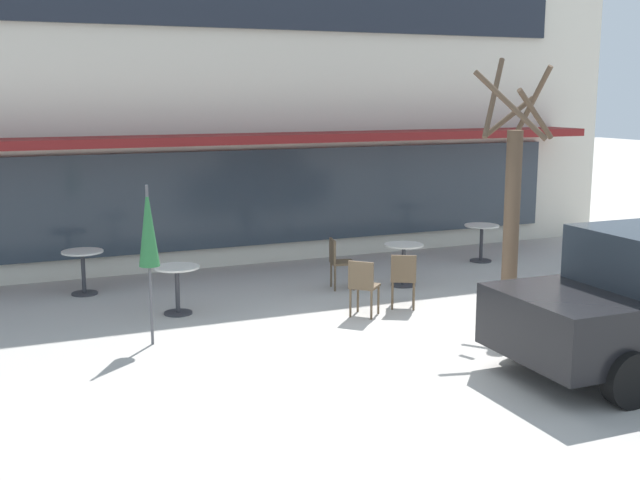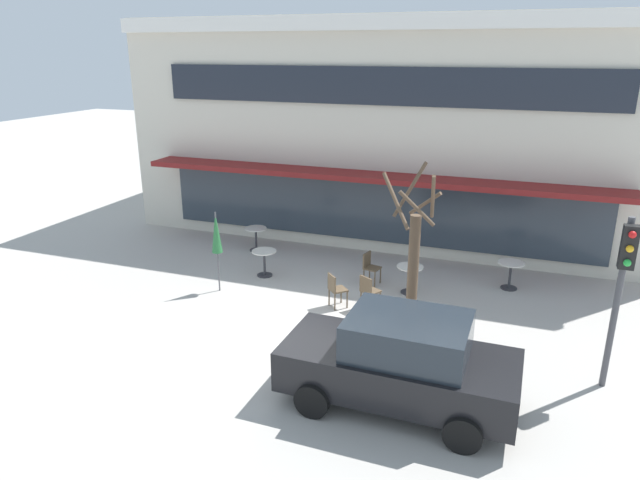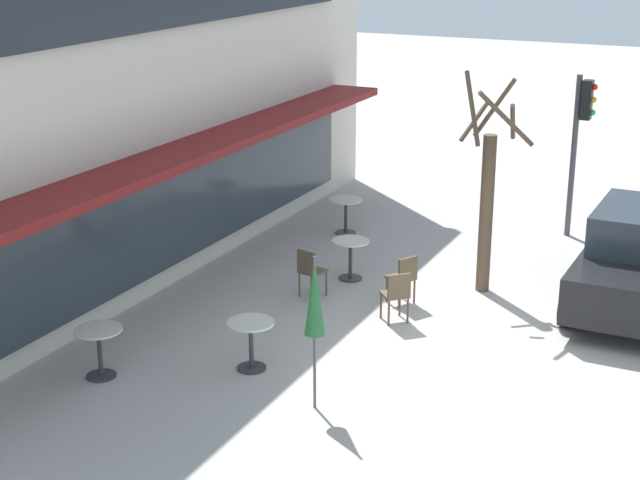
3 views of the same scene
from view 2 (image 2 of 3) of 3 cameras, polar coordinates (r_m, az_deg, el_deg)
The scene contains 13 objects.
ground_plane at distance 13.23m, azimuth -1.94°, elevation -9.35°, with size 80.00×80.00×0.00m, color #ADA8A0.
building_facade at distance 21.41m, azimuth 8.17°, elevation 11.40°, with size 17.27×9.10×7.17m.
cafe_table_near_wall at distance 16.32m, azimuth -5.59°, elevation -1.88°, with size 0.70×0.70×0.76m.
cafe_table_streetside at distance 18.39m, azimuth -6.43°, elevation 0.48°, with size 0.70×0.70×0.76m.
cafe_table_by_tree at distance 15.29m, azimuth 8.96°, elevation -3.46°, with size 0.70×0.70×0.76m.
cafe_table_mid_patio at distance 16.21m, azimuth 18.52°, elevation -2.94°, with size 0.70×0.70×0.76m.
patio_umbrella_green_folded at distance 15.12m, azimuth -10.33°, elevation 0.69°, with size 0.28×0.28×2.20m.
cafe_chair_0 at distance 14.24m, azimuth 4.88°, elevation -4.97°, with size 0.54×0.54×0.89m.
cafe_chair_1 at distance 15.76m, azimuth 5.02°, elevation -2.57°, with size 0.48×0.48×0.89m.
cafe_chair_2 at distance 14.29m, azimuth 1.55°, elevation -4.81°, with size 0.57×0.57×0.89m.
parked_sedan at distance 10.53m, azimuth 8.05°, elevation -11.96°, with size 4.23×2.07×1.76m.
street_tree at distance 12.57m, azimuth 9.28°, elevation -2.34°, with size 1.27×1.33×3.93m.
traffic_light_pole at distance 11.62m, azimuth 27.99°, elevation -3.31°, with size 0.26×0.44×3.40m.
Camera 2 is at (4.43, -10.82, 6.21)m, focal length 32.00 mm.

